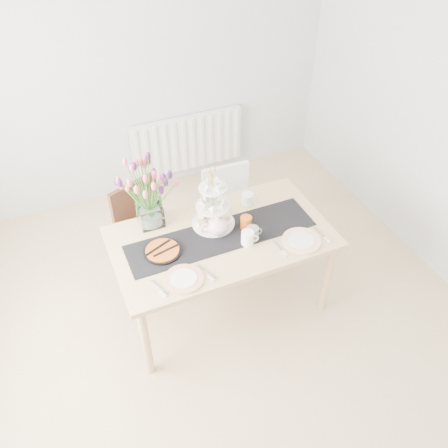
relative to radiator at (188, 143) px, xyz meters
name	(u,v)px	position (x,y,z in m)	size (l,w,h in m)	color
room_shell	(229,216)	(-0.50, -2.19, 0.85)	(4.50, 4.50, 4.50)	tan
radiator	(188,143)	(0.00, 0.00, 0.00)	(1.20, 0.08, 0.60)	white
dining_table	(222,243)	(-0.37, -1.78, 0.22)	(1.60, 0.90, 0.75)	tan
chair_brown	(146,226)	(-0.80, -1.18, 0.07)	(0.57, 0.57, 0.89)	#3D2116
chair_white	(230,207)	(-0.05, -1.20, 0.04)	(0.44, 0.44, 0.85)	white
table_runner	(222,235)	(-0.37, -1.78, 0.30)	(1.40, 0.35, 0.01)	black
tulip_vase	(147,186)	(-0.80, -1.44, 0.65)	(0.63, 0.63, 0.54)	silver
cake_stand	(213,211)	(-0.38, -1.64, 0.43)	(0.32, 0.32, 0.47)	gold
teapot	(218,226)	(-0.39, -1.75, 0.38)	(0.24, 0.20, 0.16)	white
cream_jug	(247,199)	(-0.04, -1.51, 0.35)	(0.09, 0.09, 0.09)	white
tart_tin	(162,251)	(-0.82, -1.78, 0.32)	(0.27, 0.27, 0.03)	black
mug_grey	(252,234)	(-0.19, -1.90, 0.35)	(0.09, 0.09, 0.11)	slate
mug_white	(247,238)	(-0.24, -1.93, 0.35)	(0.09, 0.09, 0.11)	white
mug_orange	(246,223)	(-0.17, -1.77, 0.35)	(0.08, 0.08, 0.10)	#DA5E18
plate_left	(184,279)	(-0.77, -2.07, 0.31)	(0.27, 0.27, 0.01)	silver
plate_right	(301,241)	(0.13, -2.06, 0.31)	(0.28, 0.28, 0.01)	white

